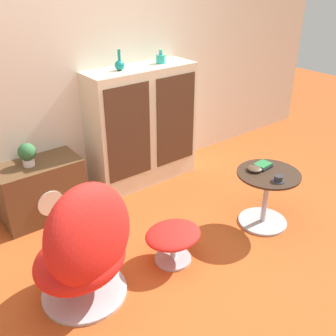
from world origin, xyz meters
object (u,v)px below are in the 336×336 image
vase_leftmost (120,64)px  potted_plant (27,153)px  coffee_table (266,195)px  bowl (255,169)px  egg_chair (85,248)px  teacup (278,179)px  tv_console (41,190)px  vase_inner_left (161,59)px  book_stack (263,165)px  sideboard (142,126)px  ottoman (173,237)px

vase_leftmost → potted_plant: vase_leftmost is taller
coffee_table → bowl: size_ratio=4.07×
egg_chair → potted_plant: bearing=85.9°
coffee_table → teacup: (-0.05, -0.14, 0.23)m
tv_console → vase_inner_left: vase_inner_left is taller
vase_leftmost → teacup: size_ratio=1.71×
teacup → bowl: bearing=92.2°
egg_chair → tv_console: bearing=82.7°
egg_chair → teacup: size_ratio=8.38×
coffee_table → bowl: bearing=121.2°
egg_chair → teacup: (1.57, -0.29, 0.10)m
book_stack → vase_leftmost: bearing=117.7°
sideboard → potted_plant: size_ratio=5.92×
potted_plant → bowl: bearing=-39.0°
coffee_table → potted_plant: 2.04m
coffee_table → vase_inner_left: 1.62m
ottoman → potted_plant: bearing=116.7°
sideboard → tv_console: bearing=-179.8°
bowl → book_stack: bearing=-2.4°
ottoman → book_stack: book_stack is taller
vase_inner_left → bowl: 1.40m
egg_chair → potted_plant: (0.08, 1.15, 0.22)m
coffee_table → teacup: teacup is taller
sideboard → ottoman: size_ratio=2.69×
vase_inner_left → ottoman: bearing=-123.6°
egg_chair → teacup: 1.60m
vase_inner_left → potted_plant: (-1.40, -0.01, -0.59)m
egg_chair → ottoman: (0.69, -0.05, -0.21)m
book_stack → bowl: 0.10m
ottoman → bowl: bearing=-0.0°
sideboard → egg_chair: size_ratio=1.31×
egg_chair → vase_leftmost: vase_leftmost is taller
potted_plant → vase_inner_left: bearing=0.3°
vase_leftmost → potted_plant: bearing=-179.5°
ottoman → vase_leftmost: vase_leftmost is taller
book_stack → sideboard: bearing=108.9°
sideboard → bowl: bearing=-75.5°
vase_leftmost → bowl: bearing=-66.2°
ottoman → coffee_table: bearing=-6.3°
sideboard → book_stack: (0.41, -1.20, -0.08)m
ottoman → bowl: 0.92m
vase_leftmost → teacup: vase_leftmost is taller
sideboard → ottoman: sideboard is taller
coffee_table → book_stack: (0.04, 0.10, 0.23)m
coffee_table → egg_chair: bearing=174.7°
ottoman → coffee_table: size_ratio=0.83×
tv_console → teacup: bearing=-45.2°
tv_console → potted_plant: size_ratio=3.57×
vase_inner_left → egg_chair: bearing=-142.2°
egg_chair → book_stack: size_ratio=6.14×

